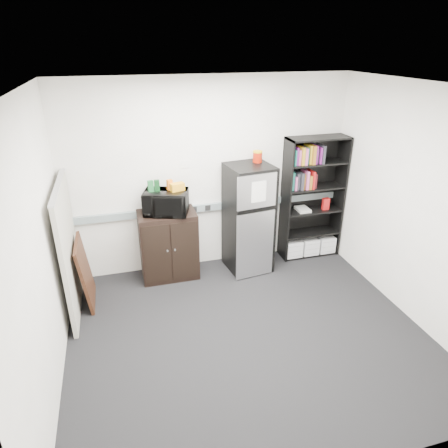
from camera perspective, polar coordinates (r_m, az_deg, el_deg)
name	(u,v)px	position (r m, az deg, el deg)	size (l,w,h in m)	color
floor	(247,333)	(4.79, 3.37, -15.29)	(4.00, 4.00, 0.00)	black
wall_back	(210,176)	(5.62, -2.04, 6.83)	(4.00, 0.02, 2.70)	silver
wall_right	(417,207)	(5.04, 25.86, 2.15)	(0.02, 3.50, 2.70)	silver
wall_left	(39,253)	(3.93, -24.96, -3.77)	(0.02, 3.50, 2.70)	silver
ceiling	(255,88)	(3.69, 4.45, 18.85)	(4.00, 3.50, 0.02)	white
electrical_raceway	(211,207)	(5.75, -1.91, 2.46)	(3.92, 0.05, 0.10)	gray
wall_note	(185,164)	(5.49, -5.65, 8.47)	(0.14, 0.00, 0.10)	white
bookshelf	(312,199)	(6.13, 12.50, 3.44)	(0.90, 0.34, 1.85)	black
cubicle_partition	(69,249)	(5.11, -21.27, -3.40)	(0.06, 1.30, 1.62)	#9D988B
cabinet	(169,245)	(5.62, -7.92, -2.98)	(0.78, 0.52, 0.97)	black
microwave	(166,202)	(5.34, -8.29, 3.07)	(0.57, 0.38, 0.31)	black
snack_box_a	(151,186)	(5.27, -10.44, 5.34)	(0.07, 0.05, 0.15)	#185628
snack_box_b	(157,186)	(5.28, -9.57, 5.43)	(0.07, 0.05, 0.15)	black
snack_box_c	(170,185)	(5.30, -7.77, 5.56)	(0.07, 0.05, 0.14)	#D46414
snack_bag	(177,187)	(5.27, -6.70, 5.29)	(0.18, 0.10, 0.10)	orange
refrigerator	(249,219)	(5.65, 3.54, 0.72)	(0.66, 0.68, 1.56)	black
coffee_can	(258,156)	(5.53, 4.81, 9.69)	(0.13, 0.13, 0.18)	#9F1907
framed_poster	(85,272)	(5.33, -19.18, -6.55)	(0.13, 0.67, 0.86)	black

